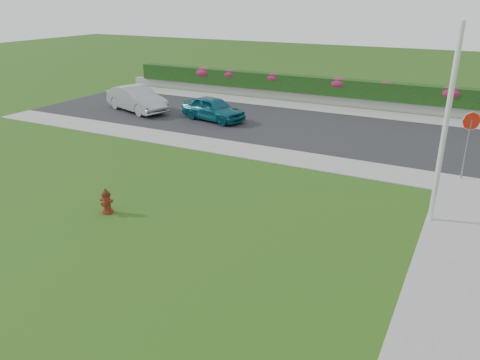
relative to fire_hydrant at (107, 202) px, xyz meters
The scene contains 18 objects.
ground 3.55m from the fire_hydrant, 16.34° to the right, with size 120.00×120.00×0.00m, color black.
street_far 13.11m from the fire_hydrant, 97.06° to the left, with size 26.00×8.00×0.04m, color black.
sidewalk_far 8.43m from the fire_hydrant, 108.06° to the left, with size 24.00×2.00×0.04m, color gray.
curb_corner 13.12m from the fire_hydrant, 37.62° to the left, with size 2.00×2.00×0.04m, color gray.
sidewalk_beyond 18.17m from the fire_hydrant, 82.44° to the left, with size 34.00×2.00×0.04m, color gray.
retaining_wall 19.65m from the fire_hydrant, 83.02° to the left, with size 34.00×0.40×0.60m, color gray.
hedge 19.77m from the fire_hydrant, 83.05° to the left, with size 32.00×0.90×1.10m, color black.
fire_hydrant is the anchor object (origin of this frame).
sedan_teal 12.55m from the fire_hydrant, 104.40° to the left, with size 1.58×3.92×1.33m, color #0C5262.
sedan_silver 14.60m from the fire_hydrant, 125.23° to the left, with size 1.61×4.63×1.52m, color #A6A9AD.
utility_pole 10.78m from the fire_hydrant, 24.47° to the left, with size 0.16×0.16×6.06m, color silver.
stop_sign 13.46m from the fire_hydrant, 40.72° to the left, with size 0.65×0.37×2.69m.
flower_clump_a 21.20m from the fire_hydrant, 112.89° to the left, with size 1.46×0.94×0.73m, color #AC1D5D.
flower_clump_b 20.43m from the fire_hydrant, 107.05° to the left, with size 1.28×0.82×0.64m, color #AC1D5D.
flower_clump_c 19.71m from the fire_hydrant, 97.69° to the left, with size 1.28×0.82×0.64m, color #AC1D5D.
flower_clump_d 19.63m from the fire_hydrant, 84.26° to the left, with size 1.38×0.89×0.69m, color #AC1D5D.
flower_clump_e 20.16m from the fire_hydrant, 75.73° to the left, with size 1.07×0.69×0.53m, color #AC1D5D.
flower_clump_f 21.38m from the fire_hydrant, 65.96° to the left, with size 1.47×0.95×0.74m, color #AC1D5D.
Camera 1 is at (6.94, -9.37, 6.67)m, focal length 35.00 mm.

